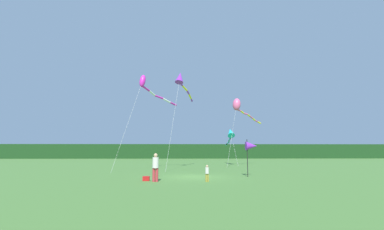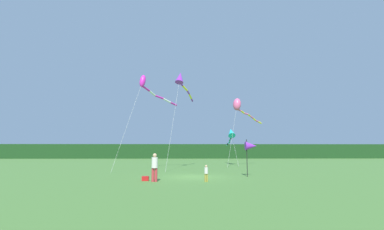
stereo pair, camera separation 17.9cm
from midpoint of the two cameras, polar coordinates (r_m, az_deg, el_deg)
ground_plane at (r=20.98m, az=0.67°, el=-13.20°), size 120.00×120.00×0.00m
distant_treeline at (r=65.87m, az=-0.77°, el=-7.83°), size 108.00×2.93×3.47m
person_adult at (r=17.94m, az=-7.78°, el=-10.79°), size 0.41×0.41×1.84m
person_child at (r=17.77m, az=3.37°, el=-12.25°), size 0.24×0.24×1.09m
cooler_box at (r=18.64m, az=-9.74°, el=-13.34°), size 0.45×0.36×0.30m
banner_flag_pole at (r=21.54m, az=12.82°, el=-6.58°), size 0.90×0.70×2.90m
kite_cyan at (r=38.73m, az=8.52°, el=-3.93°), size 1.07×9.09×5.46m
kite_rainbow at (r=34.38m, az=10.25°, el=1.87°), size 6.13×6.72×8.68m
kite_purple at (r=30.04m, az=-2.16°, el=7.48°), size 2.91×8.56×10.81m
kite_magenta at (r=29.23m, az=-9.22°, el=6.08°), size 5.69×7.90×10.06m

